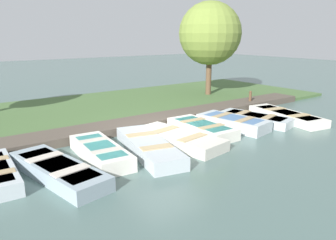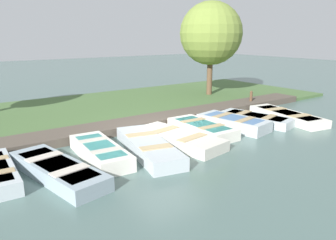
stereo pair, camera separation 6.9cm
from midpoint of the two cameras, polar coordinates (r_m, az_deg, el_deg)
ground_plane at (r=11.52m, az=-0.83°, el=-2.81°), size 80.00×80.00×0.00m
shore_bank at (r=15.72m, az=-11.41°, el=1.91°), size 8.00×24.00×0.14m
dock_walkway at (r=12.73m, az=-4.89°, el=-0.48°), size 1.29×18.45×0.29m
rowboat_1 at (r=8.69m, az=-18.87°, el=-8.24°), size 3.47×1.61×0.39m
rowboat_2 at (r=9.57m, az=-11.92°, el=-5.44°), size 2.87×1.18×0.44m
rowboat_3 at (r=9.88m, az=-3.62°, el=-4.60°), size 3.65×1.73×0.41m
rowboat_4 at (r=10.67m, az=1.56°, el=-3.22°), size 3.37×1.74×0.37m
rowboat_5 at (r=11.79m, az=5.72°, el=-1.45°), size 2.75×1.21×0.41m
rowboat_6 at (r=12.68m, az=11.10°, el=-0.41°), size 2.83×1.62×0.44m
rowboat_7 at (r=13.69m, az=14.77°, el=0.25°), size 3.09×1.72×0.34m
rowboat_8 at (r=14.56m, az=19.76°, el=0.72°), size 3.64×1.63×0.34m
mooring_post_far at (r=16.65m, az=14.00°, el=3.64°), size 0.13×0.13×0.80m
park_tree_left at (r=18.71m, az=7.21°, el=14.71°), size 3.44×3.44×5.25m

